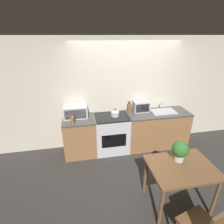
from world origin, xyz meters
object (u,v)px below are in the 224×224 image
(toaster_oven, at_px, (141,106))
(dining_table, at_px, (181,171))
(stove_range, at_px, (112,133))
(bottle, at_px, (72,120))
(kettle, at_px, (115,113))
(microwave, at_px, (75,111))

(toaster_oven, distance_m, dining_table, 1.88)
(stove_range, relative_size, bottle, 4.02)
(kettle, distance_m, bottle, 0.98)
(microwave, bearing_deg, toaster_oven, 1.33)
(kettle, bearing_deg, dining_table, -68.08)
(stove_range, xyz_separation_m, dining_table, (0.77, -1.69, 0.23))
(stove_range, distance_m, kettle, 0.53)
(stove_range, height_order, toaster_oven, toaster_oven)
(kettle, xyz_separation_m, toaster_oven, (0.67, 0.15, 0.05))
(microwave, distance_m, toaster_oven, 1.55)
(toaster_oven, xyz_separation_m, dining_table, (0.02, -1.85, -0.35))
(kettle, bearing_deg, bottle, -166.32)
(stove_range, bearing_deg, bottle, -165.55)
(kettle, xyz_separation_m, microwave, (-0.88, 0.11, 0.06))
(kettle, relative_size, microwave, 0.37)
(microwave, bearing_deg, stove_range, -8.44)
(stove_range, relative_size, dining_table, 0.91)
(stove_range, bearing_deg, toaster_oven, 11.64)
(toaster_oven, height_order, dining_table, toaster_oven)
(bottle, relative_size, toaster_oven, 0.61)
(toaster_oven, bearing_deg, bottle, -166.84)
(toaster_oven, bearing_deg, dining_table, -89.42)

